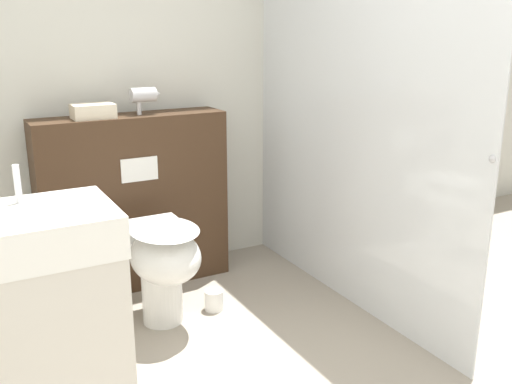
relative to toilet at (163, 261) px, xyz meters
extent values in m
cube|color=silver|center=(0.29, 0.82, 0.88)|extent=(8.00, 0.06, 2.50)
cube|color=#3D2819|center=(0.04, 0.60, 0.17)|extent=(1.14, 0.28, 1.08)
cube|color=white|center=(0.04, 0.45, 0.40)|extent=(0.22, 0.01, 0.14)
cube|color=silver|center=(1.07, -0.20, 0.72)|extent=(0.01, 1.97, 2.18)
sphere|color=#B2B2B7|center=(1.07, -1.15, 0.67)|extent=(0.04, 0.04, 0.04)
cylinder|color=white|center=(0.00, 0.04, -0.18)|extent=(0.22, 0.22, 0.39)
ellipsoid|color=white|center=(0.00, -0.04, 0.04)|extent=(0.36, 0.46, 0.28)
ellipsoid|color=white|center=(0.00, -0.04, 0.19)|extent=(0.36, 0.45, 0.02)
cube|color=white|center=(0.00, 0.23, 0.09)|extent=(0.32, 0.12, 0.15)
cube|color=beige|center=(-0.73, -0.72, 0.04)|extent=(0.58, 0.44, 0.82)
cube|color=white|center=(-0.73, -0.72, 0.52)|extent=(0.59, 0.44, 0.15)
cylinder|color=silver|center=(-0.73, -0.60, 0.67)|extent=(0.02, 0.02, 0.14)
cylinder|color=#B7B7BC|center=(0.13, 0.58, 0.82)|extent=(0.15, 0.09, 0.09)
cone|color=#B7B7BC|center=(0.21, 0.58, 0.82)|extent=(0.03, 0.07, 0.07)
cylinder|color=#B7B7BC|center=(0.10, 0.58, 0.76)|extent=(0.03, 0.03, 0.11)
cube|color=beige|center=(-0.18, 0.57, 0.75)|extent=(0.23, 0.16, 0.08)
cylinder|color=white|center=(0.30, 0.02, -0.31)|extent=(0.11, 0.11, 0.12)
camera|label=1|loc=(-0.93, -2.71, 1.20)|focal=40.00mm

